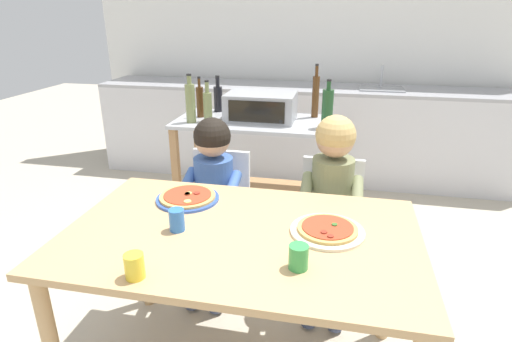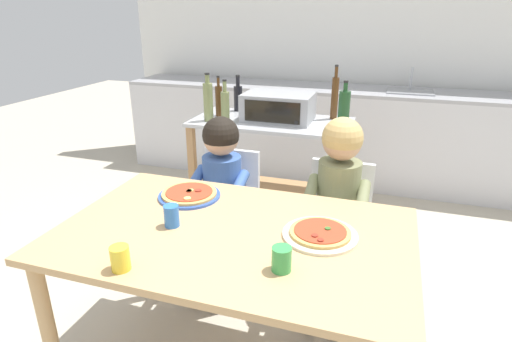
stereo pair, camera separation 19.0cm
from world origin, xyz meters
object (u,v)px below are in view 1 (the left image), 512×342
(child_in_blue_striped_shirt, at_px, (211,186))
(bottle_brown_beer, at_px, (208,106))
(pizza_plate_cream, at_px, (327,230))
(dining_table, at_px, (241,252))
(pizza_plate_blue_rimmed, at_px, (188,197))
(bottle_slim_sauce, at_px, (200,101))
(kitchen_island_cart, at_px, (254,157))
(drinking_cup_green, at_px, (299,257))
(dining_chair_left, at_px, (218,209))
(bottle_clear_vinegar, at_px, (218,98))
(bottle_dark_olive_oil, at_px, (190,102))
(dining_chair_right, at_px, (330,220))
(drinking_cup_yellow, at_px, (134,266))
(toaster_oven, at_px, (261,107))
(bottle_squat_spirits, at_px, (327,108))
(drinking_cup_blue, at_px, (177,220))
(bottle_tall_green_wine, at_px, (316,95))
(child_in_olive_shirt, at_px, (332,191))

(child_in_blue_striped_shirt, bearing_deg, bottle_brown_beer, 108.50)
(child_in_blue_striped_shirt, height_order, pizza_plate_cream, child_in_blue_striped_shirt)
(bottle_brown_beer, xyz_separation_m, dining_table, (0.56, -1.31, -0.31))
(bottle_brown_beer, xyz_separation_m, pizza_plate_blue_rimmed, (0.24, -1.07, -0.20))
(bottle_slim_sauce, bearing_deg, kitchen_island_cart, -2.36)
(pizza_plate_cream, distance_m, drinking_cup_green, 0.28)
(dining_chair_left, distance_m, pizza_plate_cream, 0.97)
(bottle_clear_vinegar, bearing_deg, bottle_dark_olive_oil, -104.17)
(bottle_slim_sauce, height_order, bottle_dark_olive_oil, bottle_dark_olive_oil)
(dining_chair_right, height_order, pizza_plate_cream, dining_chair_right)
(bottle_dark_olive_oil, xyz_separation_m, dining_chair_right, (1.01, -0.56, -0.52))
(dining_chair_left, bearing_deg, bottle_clear_vinegar, 105.79)
(bottle_slim_sauce, bearing_deg, child_in_blue_striped_shirt, -68.01)
(pizza_plate_cream, distance_m, drinking_cup_yellow, 0.75)
(bottle_clear_vinegar, bearing_deg, child_in_blue_striped_shirt, -75.93)
(toaster_oven, relative_size, bottle_squat_spirits, 1.50)
(bottle_clear_vinegar, relative_size, drinking_cup_yellow, 3.10)
(bottle_squat_spirits, distance_m, dining_table, 1.38)
(bottle_dark_olive_oil, bearing_deg, bottle_slim_sauce, 85.30)
(bottle_dark_olive_oil, distance_m, drinking_cup_blue, 1.38)
(toaster_oven, relative_size, child_in_blue_striped_shirt, 0.47)
(bottle_clear_vinegar, relative_size, bottle_dark_olive_oil, 0.82)
(bottle_tall_green_wine, distance_m, pizza_plate_blue_rimmed, 1.45)
(drinking_cup_blue, bearing_deg, dining_chair_left, 94.67)
(bottle_slim_sauce, relative_size, bottle_dark_olive_oil, 0.88)
(child_in_olive_shirt, bearing_deg, child_in_blue_striped_shirt, 179.49)
(bottle_slim_sauce, distance_m, drinking_cup_green, 1.87)
(dining_table, xyz_separation_m, drinking_cup_green, (0.26, -0.20, 0.14))
(toaster_oven, height_order, bottle_brown_beer, bottle_brown_beer)
(bottle_tall_green_wine, distance_m, dining_table, 1.64)
(dining_chair_right, bearing_deg, bottle_slim_sauce, 144.10)
(pizza_plate_blue_rimmed, bearing_deg, dining_chair_left, 90.02)
(bottle_brown_beer, bearing_deg, drinking_cup_yellow, -80.42)
(drinking_cup_green, bearing_deg, dining_chair_left, 122.03)
(bottle_slim_sauce, distance_m, drinking_cup_blue, 1.52)
(dining_table, distance_m, child_in_olive_shirt, 0.68)
(toaster_oven, xyz_separation_m, dining_chair_left, (-0.12, -0.72, -0.47))
(dining_table, distance_m, dining_chair_right, 0.80)
(kitchen_island_cart, height_order, bottle_clear_vinegar, bottle_clear_vinegar)
(bottle_squat_spirits, xyz_separation_m, child_in_olive_shirt, (0.07, -0.72, -0.28))
(bottle_slim_sauce, xyz_separation_m, drinking_cup_green, (0.91, -1.63, -0.17))
(bottle_tall_green_wine, height_order, bottle_slim_sauce, bottle_tall_green_wine)
(dining_table, height_order, drinking_cup_blue, drinking_cup_blue)
(child_in_olive_shirt, distance_m, drinking_cup_blue, 0.87)
(kitchen_island_cart, bearing_deg, drinking_cup_green, -72.80)
(bottle_clear_vinegar, height_order, drinking_cup_yellow, bottle_clear_vinegar)
(kitchen_island_cart, relative_size, pizza_plate_cream, 3.77)
(child_in_olive_shirt, bearing_deg, kitchen_island_cart, 125.65)
(bottle_squat_spirits, relative_size, dining_chair_right, 0.40)
(child_in_blue_striped_shirt, height_order, drinking_cup_green, child_in_blue_striped_shirt)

